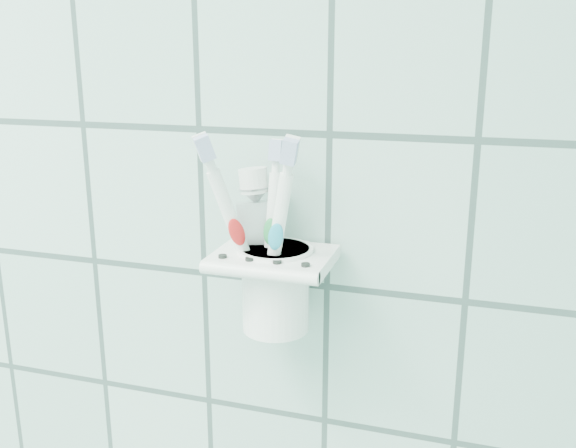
# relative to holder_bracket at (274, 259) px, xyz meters

# --- Properties ---
(holder_bracket) EXTENTS (0.11, 0.10, 0.03)m
(holder_bracket) POSITION_rel_holder_bracket_xyz_m (0.00, 0.00, 0.00)
(holder_bracket) COLOR white
(holder_bracket) RESTS_ON wall_back
(cup) EXTENTS (0.07, 0.07, 0.08)m
(cup) POSITION_rel_holder_bracket_xyz_m (0.00, 0.00, -0.03)
(cup) COLOR white
(cup) RESTS_ON holder_bracket
(toothbrush_pink) EXTENTS (0.05, 0.06, 0.20)m
(toothbrush_pink) POSITION_rel_holder_bracket_xyz_m (-0.01, 0.01, 0.04)
(toothbrush_pink) COLOR white
(toothbrush_pink) RESTS_ON cup
(toothbrush_blue) EXTENTS (0.02, 0.03, 0.18)m
(toothbrush_blue) POSITION_rel_holder_bracket_xyz_m (-0.01, -0.01, 0.03)
(toothbrush_blue) COLOR white
(toothbrush_blue) RESTS_ON cup
(toothbrush_orange) EXTENTS (0.05, 0.04, 0.20)m
(toothbrush_orange) POSITION_rel_holder_bracket_xyz_m (-0.01, -0.00, 0.03)
(toothbrush_orange) COLOR white
(toothbrush_orange) RESTS_ON cup
(toothpaste_tube) EXTENTS (0.05, 0.04, 0.15)m
(toothpaste_tube) POSITION_rel_holder_bracket_xyz_m (-0.01, 0.01, 0.02)
(toothpaste_tube) COLOR silver
(toothpaste_tube) RESTS_ON cup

